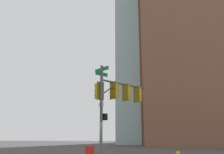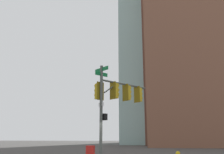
% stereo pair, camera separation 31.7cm
% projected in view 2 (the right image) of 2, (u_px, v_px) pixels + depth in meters
% --- Properties ---
extents(signal_pole_assembly, '(3.72, 3.16, 6.11)m').
position_uv_depth(signal_pole_assembly, '(116.00, 96.00, 16.32)').
color(signal_pole_assembly, '#4C514C').
rests_on(signal_pole_assembly, ground_plane).
extents(newspaper_box, '(0.46, 0.57, 1.05)m').
position_uv_depth(newspaper_box, '(90.00, 153.00, 17.61)').
color(newspaper_box, red).
rests_on(newspaper_box, ground_plane).
extents(building_brick_nearside, '(26.50, 21.72, 46.91)m').
position_uv_depth(building_brick_nearside, '(195.00, 37.00, 55.02)').
color(building_brick_nearside, brown).
rests_on(building_brick_nearside, ground_plane).
extents(building_brick_midblock, '(22.73, 15.94, 39.75)m').
position_uv_depth(building_brick_midblock, '(177.00, 63.00, 61.94)').
color(building_brick_midblock, brown).
rests_on(building_brick_midblock, ground_plane).
extents(building_glass_tower, '(33.10, 33.75, 83.79)m').
position_uv_depth(building_glass_tower, '(181.00, 1.00, 74.87)').
color(building_glass_tower, '#9EC6C1').
rests_on(building_glass_tower, ground_plane).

